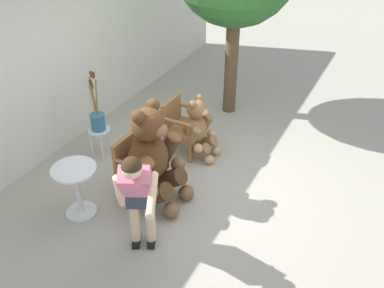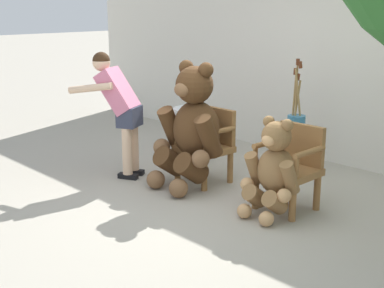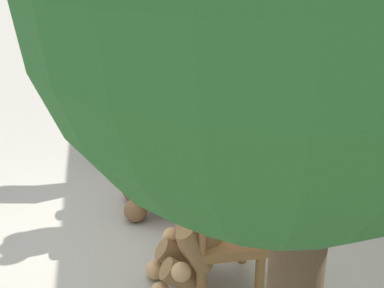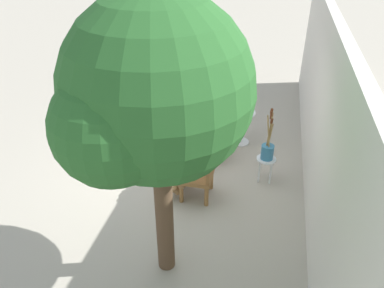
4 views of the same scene
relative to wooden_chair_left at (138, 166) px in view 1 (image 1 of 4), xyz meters
The scene contains 10 objects.
ground_plane 0.96m from the wooden_chair_left, 44.62° to the right, with size 60.00×60.00×0.00m, color #A8A091.
back_wall 2.13m from the wooden_chair_left, 71.77° to the left, with size 10.00×0.16×2.80m, color silver.
wooden_chair_left is the anchor object (origin of this frame).
wooden_chair_right 1.19m from the wooden_chair_left, ahead, with size 0.56×0.52×0.86m.
teddy_bear_large 0.35m from the wooden_chair_left, 90.70° to the right, with size 0.86×0.81×1.44m.
teddy_bear_small 1.23m from the wooden_chair_left, 13.87° to the right, with size 0.59×0.56×0.99m.
person_visitor 1.16m from the wooden_chair_left, 144.36° to the right, with size 0.71×0.71×1.50m.
white_stool 1.16m from the wooden_chair_left, 64.05° to the left, with size 0.34×0.34×0.46m.
brush_bucket 1.17m from the wooden_chair_left, 64.11° to the left, with size 0.22×0.22×0.95m.
round_side_table 0.83m from the wooden_chair_left, 146.83° to the left, with size 0.56×0.56×0.72m.
Camera 1 is at (-4.31, -2.18, 3.86)m, focal length 40.00 mm.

